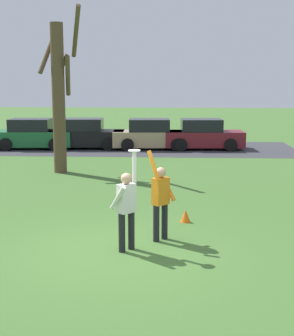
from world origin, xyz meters
TOP-DOWN VIEW (x-y plane):
  - ground_plane at (0.00, 0.00)m, footprint 120.00×120.00m
  - person_catcher at (0.16, 0.10)m, footprint 0.55×0.56m
  - person_defender at (0.84, 0.83)m, footprint 0.65×0.66m
  - frisbee_disc at (0.31, 0.26)m, footprint 0.25×0.25m
  - parked_car_green at (-6.37, 15.97)m, footprint 4.19×2.22m
  - parked_car_black at (-3.64, 16.25)m, footprint 4.19×2.22m
  - parked_car_tan at (-0.08, 16.19)m, footprint 4.19×2.22m
  - parked_car_maroon at (2.65, 16.27)m, footprint 4.19×2.22m
  - parking_strip at (-1.79, 16.37)m, footprint 18.66×6.40m
  - bare_tree_tall at (-3.29, 9.12)m, footprint 1.76×1.56m
  - field_cone_orange at (1.43, 2.31)m, footprint 0.26×0.26m

SIDE VIEW (x-z plane):
  - ground_plane at x=0.00m, z-range 0.00..0.00m
  - parking_strip at x=-1.79m, z-range 0.00..0.01m
  - field_cone_orange at x=1.43m, z-range 0.00..0.32m
  - parked_car_green at x=-6.37m, z-range -0.07..1.52m
  - parked_car_black at x=-3.64m, z-range -0.07..1.52m
  - parked_car_tan at x=-0.08m, z-range -0.07..1.52m
  - parked_car_maroon at x=2.65m, z-range -0.07..1.52m
  - person_defender at x=0.84m, z-range -0.04..2.00m
  - person_catcher at x=0.16m, z-range -0.06..2.02m
  - frisbee_disc at x=0.31m, z-range 2.08..2.10m
  - bare_tree_tall at x=-3.29m, z-range -0.09..6.21m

